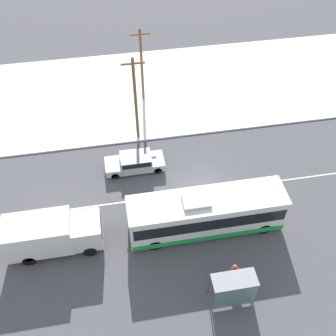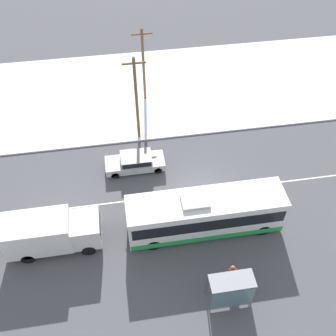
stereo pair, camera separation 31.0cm
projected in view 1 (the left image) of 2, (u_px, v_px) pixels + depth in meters
name	position (u px, v px, depth m)	size (l,w,h in m)	color
ground_plane	(201.00, 192.00, 30.07)	(120.00, 120.00, 0.00)	#4C4C51
snow_lot	(170.00, 88.00, 38.90)	(80.00, 14.03, 0.12)	white
lane_marking_center	(201.00, 192.00, 30.07)	(60.00, 0.12, 0.00)	silver
city_bus	(206.00, 213.00, 26.69)	(10.63, 2.57, 3.37)	white
box_truck	(51.00, 234.00, 25.63)	(6.20, 2.30, 2.90)	silver
sedan_car	(135.00, 162.00, 31.13)	(4.68, 1.80, 1.41)	#9E9EA3
pedestrian_at_stop	(234.00, 271.00, 24.45)	(0.61, 0.27, 1.70)	#23232D
bus_shelter	(235.00, 290.00, 22.96)	(2.66, 1.20, 2.40)	gray
utility_pole_roadside	(136.00, 99.00, 31.08)	(1.80, 0.24, 7.91)	brown
utility_pole_snowlot	(142.00, 65.00, 34.98)	(1.80, 0.24, 7.27)	brown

